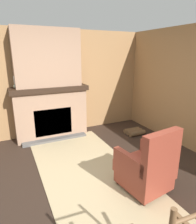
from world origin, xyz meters
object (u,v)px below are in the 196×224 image
at_px(firewood_stack, 134,132).
at_px(storage_case, 64,82).
at_px(armchair, 147,168).
at_px(oil_lamp_vase, 15,84).

bearing_deg(firewood_stack, storage_case, -117.12).
xyz_separation_m(armchair, firewood_stack, (-1.83, 1.11, -0.30)).
bearing_deg(storage_case, armchair, 9.15).
xyz_separation_m(armchair, storage_case, (-2.62, -0.42, 0.93)).
bearing_deg(storage_case, oil_lamp_vase, -90.01).
bearing_deg(firewood_stack, armchair, -31.11).
bearing_deg(storage_case, firewood_stack, 62.88).
bearing_deg(firewood_stack, oil_lamp_vase, -106.83).
relative_size(armchair, firewood_stack, 2.34).
relative_size(armchair, oil_lamp_vase, 3.77).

